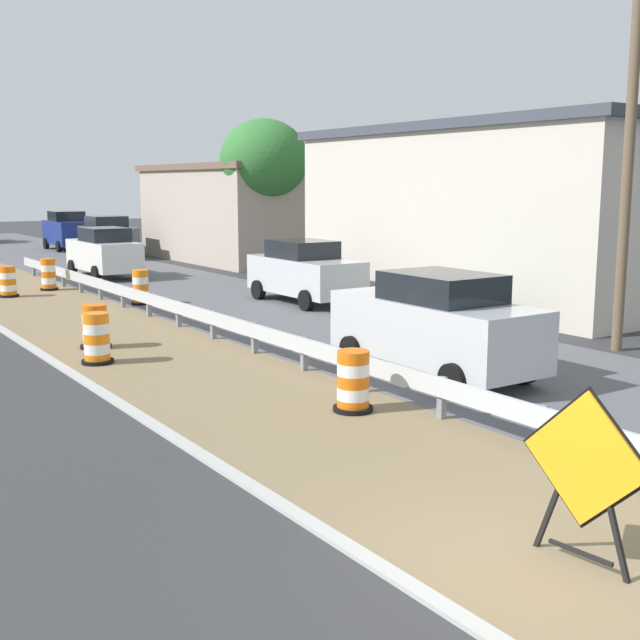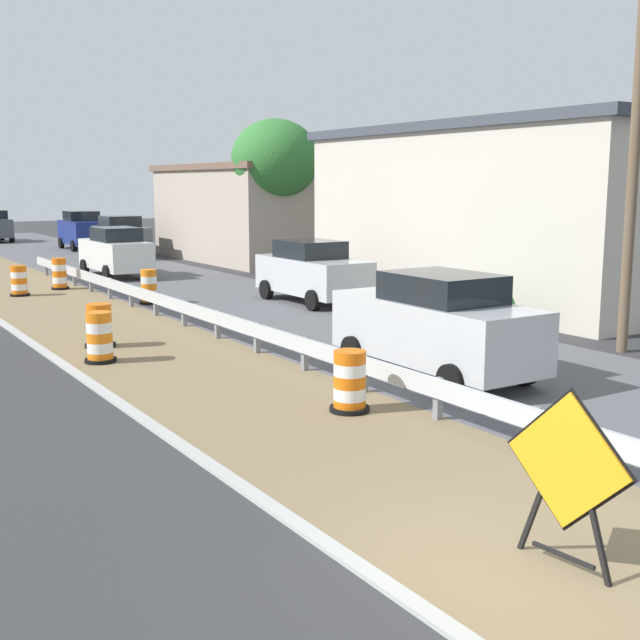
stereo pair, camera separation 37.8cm
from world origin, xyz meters
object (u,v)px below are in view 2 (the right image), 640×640
Objects in this scene: traffic_barrel_far at (149,288)px; car_distant_a at (83,230)px; traffic_barrel_close at (100,340)px; traffic_barrel_farther at (60,275)px; car_lead_far_lane at (116,252)px; car_trailing_near_lane at (121,237)px; traffic_barrel_farthest at (19,282)px; car_mid_far_lane at (312,272)px; traffic_barrel_mid at (100,328)px; warning_sign_diamond at (567,469)px; utility_pole_near at (635,150)px; car_lead_near_lane at (436,324)px; traffic_barrel_nearest at (350,384)px.

car_distant_a is (4.63, 22.72, 0.61)m from traffic_barrel_far.
traffic_barrel_close is 0.96× the size of traffic_barrel_farther.
car_lead_far_lane reaches higher than traffic_barrel_close.
traffic_barrel_farther is 12.57m from car_trailing_near_lane.
traffic_barrel_farthest is 10.21m from car_mid_far_lane.
traffic_barrel_mid is at bearing 159.24° from car_lead_far_lane.
warning_sign_diamond is 1.79× the size of traffic_barrel_farthest.
car_trailing_near_lane is at bearing 69.64° from traffic_barrel_mid.
traffic_barrel_farther is at bearing 132.63° from car_lead_far_lane.
car_trailing_near_lane is 8.60m from car_lead_far_lane.
car_lead_far_lane is 21.87m from utility_pole_near.
utility_pole_near reaches higher than car_mid_far_lane.
car_lead_near_lane is 20.45m from car_lead_far_lane.
traffic_barrel_close is 0.26× the size of car_distant_a.
traffic_barrel_close is 1.07× the size of traffic_barrel_mid.
car_mid_far_lane is 1.07× the size of car_distant_a.
traffic_barrel_nearest is 7.86m from traffic_barrel_mid.
traffic_barrel_farther is 1.93m from traffic_barrel_farthest.
warning_sign_diamond is 0.46× the size of car_trailing_near_lane.
car_lead_near_lane is at bearing -4.23° from car_distant_a.
traffic_barrel_farthest is at bearing 85.53° from traffic_barrel_close.
warning_sign_diamond is at bearing -9.14° from car_distant_a.
traffic_barrel_mid is 11.27m from traffic_barrel_farther.
car_trailing_near_lane is (4.69, 16.13, 0.58)m from traffic_barrel_far.
utility_pole_near is (9.47, -17.14, 4.08)m from traffic_barrel_farthest.
car_trailing_near_lane is (3.40, 28.50, 0.04)m from car_lead_near_lane.
traffic_barrel_far is at bearing 6.47° from car_lead_near_lane.
traffic_barrel_nearest is at bearing 112.44° from car_lead_near_lane.
traffic_barrel_nearest is at bearing 170.78° from car_lead_far_lane.
car_lead_near_lane is (4.37, -16.53, 0.57)m from traffic_barrel_farthest.
traffic_barrel_farthest is at bearing -130.76° from car_mid_far_lane.
car_lead_near_lane is (2.92, 1.18, 0.57)m from traffic_barrel_nearest.
traffic_barrel_far is at bearing -15.62° from car_trailing_near_lane.
car_mid_far_lane reaches higher than traffic_barrel_nearest.
utility_pole_near reaches higher than traffic_barrel_mid.
warning_sign_diamond reaches higher than traffic_barrel_far.
car_mid_far_lane reaches higher than warning_sign_diamond.
car_lead_far_lane is (3.10, 2.91, 0.50)m from traffic_barrel_farther.
car_lead_far_lane is 1.05× the size of car_distant_a.
car_lead_far_lane reaches higher than traffic_barrel_mid.
traffic_barrel_farthest is 17.11m from car_lead_near_lane.
traffic_barrel_farther is 0.27× the size of car_distant_a.
utility_pole_near is at bearing -63.76° from traffic_barrel_far.
car_lead_near_lane is (2.73, -17.54, 0.52)m from traffic_barrel_farther.
car_lead_near_lane is at bearing -53.50° from traffic_barrel_mid.
car_mid_far_lane reaches higher than traffic_barrel_far.
car_lead_near_lane is 1.05× the size of car_mid_far_lane.
car_lead_far_lane reaches higher than traffic_barrel_farthest.
warning_sign_diamond is 1.79× the size of traffic_barrel_nearest.
traffic_barrel_farther is at bearing -17.87° from car_distant_a.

